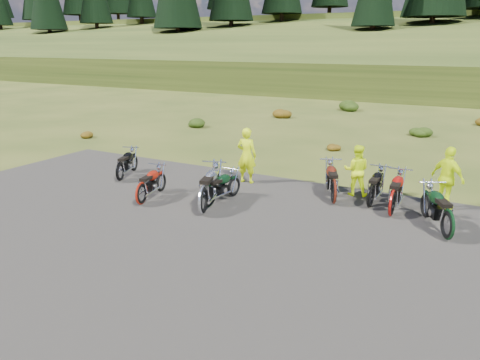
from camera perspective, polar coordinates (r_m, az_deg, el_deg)
The scene contains 21 objects.
ground at distance 12.95m, azimuth -0.01°, elevation -4.40°, with size 300.00×300.00×0.00m, color #334316.
gravel_pad at distance 11.37m, azimuth -4.92°, elevation -7.52°, with size 20.00×12.00×0.04m, color black.
hill_slope at distance 61.06m, azimuth 23.72°, elevation 10.70°, with size 300.00×46.00×3.00m, color #263812, non-canonical shape.
hill_plateau at distance 120.83m, azimuth 26.75°, elevation 12.49°, with size 300.00×90.00×9.17m, color #263812.
shrub_0 at distance 24.76m, azimuth -17.99°, elevation 5.41°, with size 0.77×0.77×0.45m, color #653B0C.
shrub_1 at distance 26.86m, azimuth -5.42°, elevation 7.11°, with size 1.03×1.03×0.61m, color #1F360D.
shrub_2 at distance 30.05m, azimuth 4.98°, elevation 8.25°, with size 1.30×1.30×0.77m, color #653B0C.
shrub_3 at distance 34.02m, azimuth 13.21°, elevation 8.96°, with size 1.56×1.56×0.92m, color #1F360D.
shrub_4 at distance 21.22m, azimuth 11.14°, elevation 4.18°, with size 0.77×0.77×0.45m, color #653B0C.
shrub_5 at distance 25.69m, azimuth 21.07°, elevation 5.67°, with size 1.03×1.03×0.61m, color #1F360D.
motorcycle_0 at distance 16.63m, azimuth -14.32°, elevation -0.19°, with size 1.89×0.63×0.99m, color black, non-canonical shape.
motorcycle_1 at distance 14.09m, azimuth -11.84°, elevation -3.02°, with size 1.89×0.63×0.99m, color maroon, non-canonical shape.
motorcycle_2 at distance 13.59m, azimuth -3.82°, elevation -3.42°, with size 1.85×0.62×0.97m, color black, non-canonical shape.
motorcycle_3 at distance 13.08m, azimuth -4.48°, elevation -4.23°, with size 2.32×0.77×1.22m, color #B2B3B7, non-canonical shape.
motorcycle_4 at distance 14.12m, azimuth 11.29°, elevation -2.94°, with size 2.11×0.70×1.10m, color #54190E, non-canonical shape.
motorcycle_5 at distance 14.04m, azimuth 15.50°, elevation -3.35°, with size 1.96×0.65×1.03m, color black, non-canonical shape.
motorcycle_6 at distance 13.53m, azimuth 17.88°, elevation -4.30°, with size 2.09×0.70×1.10m, color maroon, non-canonical shape.
motorcycle_7 at distance 12.47m, azimuth 23.76°, elevation -6.71°, with size 2.14×0.71×1.12m, color black, non-canonical shape.
person_middle at distance 15.71m, azimuth 0.81°, elevation 2.92°, with size 0.69×0.45×1.88m, color #C9E40C.
person_right_a at distance 14.85m, azimuth 14.00°, elevation 1.05°, with size 0.77×0.60×1.59m, color #C9E40C.
person_right_b at distance 14.41m, azimuth 23.97°, elevation 0.09°, with size 1.06×0.44×1.81m, color #C9E40C.
Camera 1 is at (5.85, -10.60, 4.59)m, focal length 35.00 mm.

